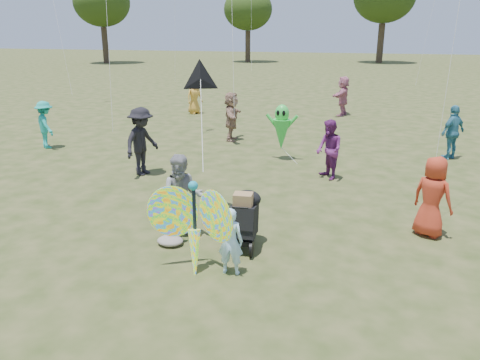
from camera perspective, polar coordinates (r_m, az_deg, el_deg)
name	(u,v)px	position (r m, az deg, el deg)	size (l,w,h in m)	color
ground	(227,267)	(8.24, -1.63, -10.53)	(160.00, 160.00, 0.00)	#51592B
child_girl	(230,241)	(7.78, -1.19, -7.48)	(0.43, 0.28, 1.18)	#ACDDF4
adult_man	(182,197)	(9.05, -7.03, -2.13)	(0.82, 0.64, 1.69)	gray
grey_bag	(170,241)	(9.09, -8.51, -7.33)	(0.51, 0.42, 0.16)	gray
crowd_a	(432,197)	(9.87, 22.42, -1.90)	(0.79, 0.52, 1.62)	#B1331C
crowd_b	(142,141)	(13.32, -11.89, 4.62)	(1.23, 0.71, 1.90)	black
crowd_c	(453,132)	(16.15, 24.50, 5.31)	(1.00, 0.42, 1.71)	teal
crowd_d	(231,116)	(17.26, -1.05, 7.75)	(1.65, 0.53, 1.78)	#9C7660
crowd_e	(329,150)	(12.91, 10.80, 3.64)	(0.79, 0.62, 1.63)	#6A2367
crowd_g	(194,96)	(23.10, -5.60, 10.12)	(0.82, 0.53, 1.68)	gold
crowd_i	(45,125)	(17.43, -22.63, 6.23)	(1.05, 0.60, 1.62)	teal
crowd_j	(343,96)	(23.01, 12.43, 9.98)	(1.71, 0.55, 1.85)	#BF6D88
jogging_stroller	(244,216)	(8.72, 0.55, -4.41)	(0.56, 1.08, 1.09)	black
butterfly_kite	(194,226)	(7.86, -5.61, -5.62)	(1.74, 0.75, 1.78)	orange
delta_kite_rig	(200,79)	(9.97, -4.84, 12.15)	(0.99, 1.70, 2.00)	black
alien_kite	(282,129)	(14.66, 5.09, 6.20)	(1.12, 0.69, 1.74)	green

